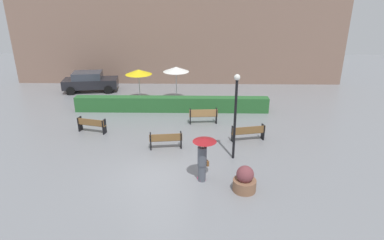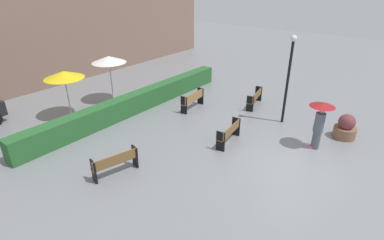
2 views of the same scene
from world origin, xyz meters
name	(u,v)px [view 1 (image 1 of 2)]	position (x,y,z in m)	size (l,w,h in m)	color
ground_plane	(157,177)	(0.00, 0.00, 0.00)	(60.00, 60.00, 0.00)	gray
bench_back_row	(203,115)	(2.09, 6.26, 0.55)	(1.73, 0.48, 0.93)	#9E7242
bench_far_left	(92,124)	(-4.27, 4.79, 0.50)	(1.70, 0.76, 0.84)	brown
bench_far_right	(248,132)	(4.46, 3.84, 0.50)	(1.84, 0.73, 0.84)	brown
bench_mid_center	(166,139)	(0.14, 2.81, 0.50)	(1.69, 0.57, 0.85)	brown
pedestrian_with_umbrella	(203,153)	(1.99, -0.19, 1.29)	(0.99, 0.99, 1.98)	#4C515B
planter_pot	(245,180)	(3.65, -0.92, 0.47)	(0.94, 0.94, 1.10)	brown
lamp_post	(236,109)	(3.47, 1.85, 2.52)	(0.28, 0.28, 4.14)	black
patio_umbrella_yellow	(139,72)	(-2.48, 10.51, 2.17)	(1.88, 1.88, 2.36)	silver
patio_umbrella_white	(176,69)	(0.19, 10.52, 2.38)	(1.84, 1.84, 2.56)	silver
hedge_strip	(172,104)	(0.00, 8.40, 0.50)	(12.83, 0.70, 0.99)	#28602D
building_facade	(178,33)	(0.00, 16.00, 4.21)	(28.00, 1.20, 8.42)	#846656
parked_car	(90,81)	(-6.89, 13.02, 0.82)	(4.40, 2.44, 1.57)	black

